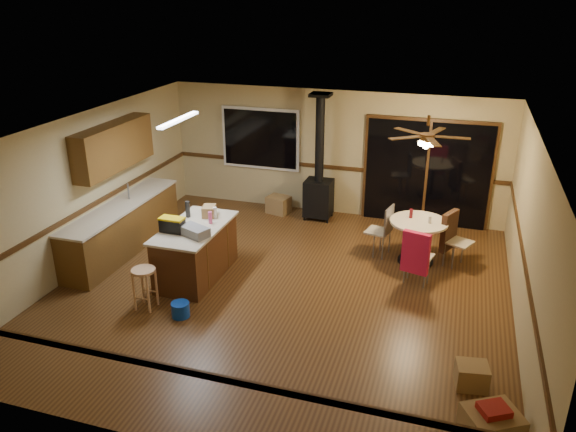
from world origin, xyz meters
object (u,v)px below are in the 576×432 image
at_px(bar_stool, 145,289).
at_px(chair_left, 384,225).
at_px(toolbox_black, 172,226).
at_px(box_corner_b, 472,376).
at_px(dining_table, 418,234).
at_px(wood_stove, 319,185).
at_px(chair_near, 416,252).
at_px(chair_right, 450,231).
at_px(toolbox_grey, 194,231).
at_px(kitchen_island, 196,251).
at_px(box_corner_a, 491,428).
at_px(blue_bucket, 181,310).
at_px(box_under_window, 278,205).

distance_m(bar_stool, chair_left, 4.23).
distance_m(toolbox_black, box_corner_b, 4.88).
bearing_deg(dining_table, wood_stove, 146.26).
bearing_deg(bar_stool, chair_near, 26.52).
bearing_deg(chair_right, chair_near, -115.64).
distance_m(toolbox_grey, dining_table, 3.83).
height_order(kitchen_island, wood_stove, wood_stove).
bearing_deg(chair_right, toolbox_black, -154.21).
relative_size(dining_table, chair_near, 1.41).
bearing_deg(dining_table, box_corner_a, -74.17).
bearing_deg(box_corner_a, blue_bucket, 163.51).
relative_size(chair_left, chair_near, 0.74).
distance_m(wood_stove, chair_right, 2.98).
relative_size(toolbox_black, box_under_window, 0.82).
height_order(wood_stove, toolbox_grey, wood_stove).
relative_size(toolbox_black, chair_left, 0.73).
xyz_separation_m(toolbox_black, chair_right, (4.20, 2.03, -0.41)).
bearing_deg(toolbox_grey, box_corner_b, -16.33).
bearing_deg(box_corner_b, wood_stove, 123.97).
xyz_separation_m(kitchen_island, chair_right, (3.97, 1.75, 0.14)).
relative_size(chair_right, box_corner_b, 1.87).
distance_m(kitchen_island, wood_stove, 3.33).
relative_size(toolbox_grey, bar_stool, 0.73).
height_order(dining_table, chair_near, chair_near).
bearing_deg(chair_left, box_under_window, 150.03).
bearing_deg(toolbox_black, wood_stove, 65.32).
xyz_separation_m(dining_table, chair_left, (-0.60, 0.08, 0.05)).
bearing_deg(bar_stool, box_corner_a, -15.30).
distance_m(chair_near, box_corner_a, 3.43).
distance_m(toolbox_black, box_under_window, 3.54).
distance_m(dining_table, chair_near, 0.88).
relative_size(toolbox_grey, chair_right, 0.67).
xyz_separation_m(blue_bucket, box_corner_a, (4.28, -1.27, 0.10)).
relative_size(bar_stool, box_corner_b, 1.73).
relative_size(box_under_window, box_corner_a, 0.83).
xyz_separation_m(toolbox_grey, box_corner_a, (4.43, -2.16, -0.77)).
bearing_deg(wood_stove, bar_stool, -110.72).
distance_m(chair_right, box_corner_a, 4.29).
relative_size(kitchen_island, chair_left, 3.26).
height_order(wood_stove, box_corner_a, wood_stove).
height_order(chair_near, box_corner_b, chair_near).
height_order(blue_bucket, box_corner_a, box_corner_a).
relative_size(toolbox_black, blue_bucket, 1.40).
height_order(toolbox_grey, dining_table, toolbox_grey).
relative_size(blue_bucket, chair_left, 0.52).
bearing_deg(toolbox_black, blue_bucket, -59.19).
bearing_deg(chair_near, toolbox_black, -164.56).
xyz_separation_m(chair_left, box_corner_b, (1.56, -3.26, -0.44)).
bearing_deg(kitchen_island, box_corner_b, -19.49).
bearing_deg(box_under_window, box_corner_b, -49.39).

